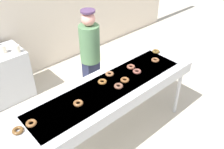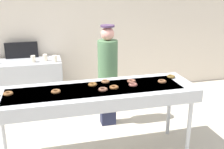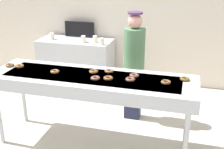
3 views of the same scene
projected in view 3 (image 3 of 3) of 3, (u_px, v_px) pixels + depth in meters
ground_plane at (93, 143)px, 3.94m from camera, size 16.00×16.00×0.00m
back_wall at (131, 8)px, 5.59m from camera, size 8.00×0.12×2.96m
fryer_conveyor at (92, 82)px, 3.61m from camera, size 2.61×0.76×0.99m
chocolate_donut_0 at (10, 65)px, 3.91m from camera, size 0.15×0.15×0.04m
chocolate_donut_1 at (95, 78)px, 3.47m from camera, size 0.16×0.16×0.04m
chocolate_donut_2 at (55, 72)px, 3.68m from camera, size 0.16×0.16×0.04m
chocolate_donut_3 at (109, 71)px, 3.70m from camera, size 0.16×0.16×0.04m
chocolate_donut_4 at (185, 79)px, 3.45m from camera, size 0.13×0.13×0.04m
chocolate_donut_5 at (94, 72)px, 3.68m from camera, size 0.15×0.15×0.04m
chocolate_donut_6 at (108, 78)px, 3.47m from camera, size 0.14×0.14×0.04m
chocolate_donut_7 at (130, 79)px, 3.43m from camera, size 0.14×0.14×0.04m
chocolate_donut_8 at (134, 75)px, 3.55m from camera, size 0.13×0.13×0.04m
chocolate_donut_9 at (20, 66)px, 3.88m from camera, size 0.16×0.16×0.04m
chocolate_donut_10 at (166, 82)px, 3.35m from camera, size 0.16×0.16×0.04m
worker_baker at (134, 62)px, 4.29m from camera, size 0.32×0.32×1.66m
prep_counter at (76, 62)px, 5.81m from camera, size 1.45×0.63×0.89m
paper_cup_0 at (95, 39)px, 5.47m from camera, size 0.08×0.08×0.13m
paper_cup_1 at (52, 36)px, 5.68m from camera, size 0.08×0.08×0.13m
paper_cup_2 at (102, 41)px, 5.30m from camera, size 0.08×0.08×0.13m
paper_cup_3 at (83, 39)px, 5.47m from camera, size 0.08×0.08×0.13m
menu_display at (80, 29)px, 5.83m from camera, size 0.62×0.04×0.31m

